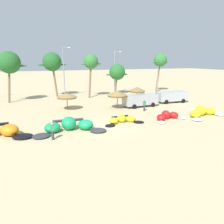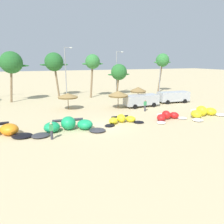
{
  "view_description": "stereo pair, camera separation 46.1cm",
  "coord_description": "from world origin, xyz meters",
  "views": [
    {
      "loc": [
        -7.75,
        -20.85,
        7.08
      ],
      "look_at": [
        1.69,
        2.0,
        1.0
      ],
      "focal_mm": 33.98,
      "sensor_mm": 36.0,
      "label": 1
    },
    {
      "loc": [
        -7.32,
        -21.02,
        7.08
      ],
      "look_at": [
        1.69,
        2.0,
        1.0
      ],
      "focal_mm": 33.98,
      "sensor_mm": 36.0,
      "label": 2
    }
  ],
  "objects": [
    {
      "name": "lamppost_east_center",
      "position": [
        10.34,
        21.12,
        4.97
      ],
      "size": [
        1.62,
        0.24,
        8.9
      ],
      "color": "gray",
      "rests_on": "ground"
    },
    {
      "name": "kite_left_of_center",
      "position": [
        2.36,
        0.5,
        0.37
      ],
      "size": [
        5.05,
        2.32,
        0.95
      ],
      "color": "black",
      "rests_on": "ground"
    },
    {
      "name": "lamppost_east",
      "position": [
        20.15,
        19.42,
        4.63
      ],
      "size": [
        1.98,
        0.24,
        8.16
      ],
      "color": "gray",
      "rests_on": "ground"
    },
    {
      "name": "palm_left",
      "position": [
        -9.77,
        18.72,
        6.62
      ],
      "size": [
        5.47,
        3.64,
        8.51
      ],
      "color": "#7F6647",
      "rests_on": "ground"
    },
    {
      "name": "beach_umbrella_near_van",
      "position": [
        -2.23,
        9.53,
        2.08
      ],
      "size": [
        2.94,
        2.94,
        2.44
      ],
      "color": "brown",
      "rests_on": "ground"
    },
    {
      "name": "parked_car_second",
      "position": [
        8.57,
        7.42,
        1.09
      ],
      "size": [
        5.42,
        2.43,
        1.84
      ],
      "color": "#B2B7BC",
      "rests_on": "ground"
    },
    {
      "name": "kite_left",
      "position": [
        -3.88,
        -0.03,
        0.53
      ],
      "size": [
        7.59,
        3.76,
        1.38
      ],
      "color": "#333338",
      "rests_on": "ground"
    },
    {
      "name": "kite_center",
      "position": [
        8.07,
        -0.33,
        0.41
      ],
      "size": [
        4.95,
        2.75,
        1.08
      ],
      "color": "white",
      "rests_on": "ground"
    },
    {
      "name": "palm_center_left",
      "position": [
        4.14,
        18.26,
        6.64
      ],
      "size": [
        4.11,
        2.74,
        8.16
      ],
      "color": "#7F6647",
      "rests_on": "ground"
    },
    {
      "name": "person_by_umbrellas",
      "position": [
        -5.79,
        -1.98,
        0.82
      ],
      "size": [
        0.36,
        0.24,
        1.62
      ],
      "color": "#383842",
      "rests_on": "ground"
    },
    {
      "name": "kite_right_of_center",
      "position": [
        13.25,
        -0.75,
        0.51
      ],
      "size": [
        6.37,
        3.46,
        1.34
      ],
      "color": "white",
      "rests_on": "ground"
    },
    {
      "name": "parked_van",
      "position": [
        15.26,
        8.34,
        1.09
      ],
      "size": [
        5.44,
        2.59,
        1.84
      ],
      "color": "#B2B7BC",
      "rests_on": "ground"
    },
    {
      "name": "palm_right_of_gap",
      "position": [
        20.62,
        19.75,
        6.91
      ],
      "size": [
        4.4,
        2.93,
        8.51
      ],
      "color": "#7F6647",
      "rests_on": "ground"
    },
    {
      "name": "person_near_kites",
      "position": [
        7.7,
        4.51,
        0.82
      ],
      "size": [
        0.36,
        0.24,
        1.62
      ],
      "color": "#383842",
      "rests_on": "ground"
    },
    {
      "name": "beach_umbrella_near_palms",
      "position": [
        9.08,
        9.25,
        2.43
      ],
      "size": [
        2.64,
        2.64,
        2.85
      ],
      "color": "brown",
      "rests_on": "ground"
    },
    {
      "name": "palm_left_of_gap",
      "position": [
        -2.47,
        21.9,
        6.66
      ],
      "size": [
        5.33,
        3.56,
        8.52
      ],
      "color": "#7F6647",
      "rests_on": "ground"
    },
    {
      "name": "ground_plane",
      "position": [
        0.0,
        0.0,
        0.0
      ],
      "size": [
        260.0,
        260.0,
        0.0
      ],
      "primitive_type": "plane",
      "color": "#C6B284"
    },
    {
      "name": "palm_center_right",
      "position": [
        10.34,
        20.13,
        4.6
      ],
      "size": [
        4.99,
        3.33,
        6.31
      ],
      "color": "brown",
      "rests_on": "ground"
    },
    {
      "name": "lamppost_west_center",
      "position": [
        -0.46,
        20.58,
        5.27
      ],
      "size": [
        1.59,
        0.24,
        9.5
      ],
      "color": "gray",
      "rests_on": "ground"
    },
    {
      "name": "beach_umbrella_middle",
      "position": [
        4.81,
        7.48,
        2.26
      ],
      "size": [
        3.0,
        3.0,
        2.68
      ],
      "color": "brown",
      "rests_on": "ground"
    }
  ]
}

